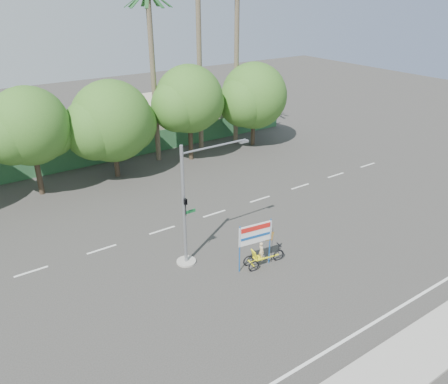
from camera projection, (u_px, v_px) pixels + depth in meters
ground at (265, 283)px, 23.02m from camera, size 120.00×120.00×0.00m
sidewalk_near at (384, 378)px, 17.39m from camera, size 50.00×2.40×0.12m
fence at (113, 150)px, 38.68m from camera, size 38.00×0.08×2.00m
building_right at (169, 116)px, 45.76m from camera, size 14.00×8.00×3.60m
tree_left at (29, 129)px, 30.75m from camera, size 6.66×5.60×8.07m
tree_center at (111, 123)px, 34.04m from camera, size 7.62×6.40×7.85m
tree_right at (189, 102)px, 37.26m from camera, size 6.90×5.80×8.36m
tree_far_right at (254, 98)px, 41.07m from camera, size 7.38×6.20×7.94m
palm_tall at (199, 34)px, 37.19m from camera, size 3.73×3.79×17.45m
palm_mid at (237, 44)px, 39.67m from camera, size 3.73×3.79×15.45m
palm_short at (152, 58)px, 35.59m from camera, size 3.73×3.79×14.45m
traffic_signal at (189, 216)px, 23.64m from camera, size 4.72×1.10×7.00m
trike_billboard at (259, 248)px, 23.95m from camera, size 2.91×0.86×2.88m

